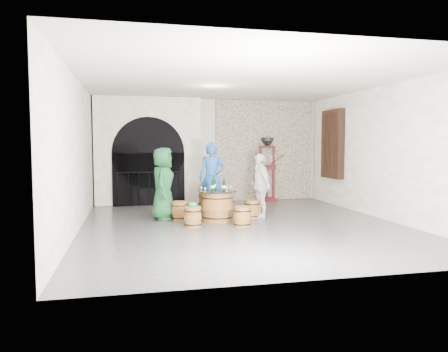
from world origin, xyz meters
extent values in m
plane|color=#303032|center=(0.00, 0.00, 0.00)|extent=(8.00, 8.00, 0.00)
plane|color=white|center=(0.00, 4.00, 1.60)|extent=(8.00, 0.00, 8.00)
plane|color=white|center=(0.00, -4.00, 1.60)|extent=(8.00, 0.00, 8.00)
plane|color=white|center=(-3.50, 0.00, 1.60)|extent=(0.00, 8.00, 8.00)
plane|color=white|center=(3.50, 0.00, 1.60)|extent=(0.00, 8.00, 8.00)
plane|color=beige|center=(0.00, 0.00, 3.20)|extent=(8.00, 8.00, 0.00)
cube|color=#B1A48D|center=(1.80, 3.94, 1.60)|extent=(3.20, 0.12, 3.18)
cube|color=white|center=(-1.90, 3.75, 1.60)|extent=(3.10, 0.50, 3.18)
cube|color=black|center=(-1.90, 3.48, 0.78)|extent=(2.10, 0.03, 1.55)
cylinder|color=black|center=(-1.90, 3.48, 1.55)|extent=(2.10, 0.03, 2.10)
cylinder|color=black|center=(-1.90, 3.42, 0.98)|extent=(1.79, 0.04, 0.04)
cylinder|color=black|center=(-2.79, 3.42, 0.49)|extent=(0.02, 0.02, 0.98)
cylinder|color=black|center=(-2.50, 3.42, 0.49)|extent=(0.02, 0.02, 0.98)
cylinder|color=black|center=(-2.20, 3.42, 0.49)|extent=(0.02, 0.02, 0.98)
cylinder|color=black|center=(-1.90, 3.42, 0.49)|extent=(0.02, 0.02, 0.98)
cylinder|color=black|center=(-1.60, 3.42, 0.49)|extent=(0.02, 0.02, 0.98)
cylinder|color=black|center=(-1.31, 3.42, 0.49)|extent=(0.02, 0.02, 0.98)
cylinder|color=black|center=(-1.01, 3.42, 0.49)|extent=(0.02, 0.02, 0.98)
cube|color=black|center=(3.39, 2.40, 1.80)|extent=(0.20, 1.10, 2.00)
cube|color=black|center=(3.34, 2.40, 1.80)|extent=(0.06, 0.88, 1.76)
cube|color=black|center=(3.37, 2.40, 1.80)|extent=(0.22, 0.92, 0.06)
cube|color=black|center=(3.37, 2.11, 1.80)|extent=(0.22, 0.06, 1.80)
cube|color=black|center=(3.37, 2.40, 1.80)|extent=(0.22, 0.06, 1.80)
cube|color=black|center=(3.37, 2.69, 1.80)|extent=(0.22, 0.06, 1.80)
cylinder|color=brown|center=(-0.44, 0.58, 0.33)|extent=(0.71, 0.71, 0.67)
cylinder|color=brown|center=(-0.44, 0.58, 0.33)|extent=(0.75, 0.75, 0.15)
torus|color=black|center=(-0.44, 0.58, 0.11)|extent=(0.76, 0.76, 0.02)
torus|color=black|center=(-0.44, 0.58, 0.56)|extent=(0.76, 0.76, 0.02)
cylinder|color=brown|center=(-0.44, 0.58, 0.68)|extent=(0.72, 0.72, 0.02)
cylinder|color=black|center=(-0.44, 0.58, 0.70)|extent=(0.92, 0.92, 0.01)
cylinder|color=brown|center=(-1.31, 0.86, 0.21)|extent=(0.36, 0.36, 0.43)
cylinder|color=brown|center=(-1.31, 0.86, 0.21)|extent=(0.39, 0.39, 0.09)
torus|color=black|center=(-1.31, 0.86, 0.07)|extent=(0.40, 0.40, 0.02)
torus|color=black|center=(-1.31, 0.86, 0.36)|extent=(0.40, 0.40, 0.02)
cylinder|color=brown|center=(-1.31, 0.86, 0.44)|extent=(0.37, 0.37, 0.02)
cylinder|color=brown|center=(-0.38, 1.49, 0.21)|extent=(0.36, 0.36, 0.43)
cylinder|color=brown|center=(-0.38, 1.49, 0.21)|extent=(0.39, 0.39, 0.09)
torus|color=black|center=(-0.38, 1.49, 0.07)|extent=(0.40, 0.40, 0.02)
torus|color=black|center=(-0.38, 1.49, 0.36)|extent=(0.40, 0.40, 0.02)
cylinder|color=brown|center=(-0.38, 1.49, 0.44)|extent=(0.37, 0.37, 0.02)
cylinder|color=brown|center=(0.45, 0.74, 0.21)|extent=(0.36, 0.36, 0.43)
cylinder|color=brown|center=(0.45, 0.74, 0.21)|extent=(0.39, 0.39, 0.09)
torus|color=black|center=(0.45, 0.74, 0.07)|extent=(0.40, 0.40, 0.02)
torus|color=black|center=(0.45, 0.74, 0.36)|extent=(0.40, 0.40, 0.02)
cylinder|color=brown|center=(0.45, 0.74, 0.44)|extent=(0.37, 0.37, 0.02)
cylinder|color=brown|center=(-0.06, -0.24, 0.21)|extent=(0.36, 0.36, 0.43)
cylinder|color=brown|center=(-0.06, -0.24, 0.21)|extent=(0.39, 0.39, 0.09)
torus|color=black|center=(-0.06, -0.24, 0.07)|extent=(0.40, 0.40, 0.02)
torus|color=black|center=(-0.06, -0.24, 0.36)|extent=(0.40, 0.40, 0.02)
cylinder|color=brown|center=(-0.06, -0.24, 0.44)|extent=(0.37, 0.37, 0.02)
cylinder|color=brown|center=(-1.11, -0.04, 0.21)|extent=(0.36, 0.36, 0.43)
cylinder|color=brown|center=(-1.11, -0.04, 0.21)|extent=(0.39, 0.39, 0.09)
torus|color=black|center=(-1.11, -0.04, 0.07)|extent=(0.40, 0.40, 0.02)
torus|color=black|center=(-1.11, -0.04, 0.36)|extent=(0.40, 0.40, 0.02)
cylinder|color=brown|center=(-1.11, -0.04, 0.44)|extent=(0.37, 0.37, 0.02)
ellipsoid|color=#0B813A|center=(-1.11, -0.04, 0.49)|extent=(0.19, 0.19, 0.11)
cylinder|color=#0B813A|center=(-1.03, -0.07, 0.45)|extent=(0.13, 0.13, 0.01)
imported|color=#12401F|center=(-1.68, 0.98, 0.86)|extent=(0.72, 0.95, 1.73)
imported|color=navy|center=(-0.38, 1.59, 0.93)|extent=(0.79, 0.66, 1.86)
imported|color=silver|center=(0.66, 0.78, 0.79)|extent=(0.52, 0.97, 1.57)
cylinder|color=black|center=(-0.56, 0.56, 0.82)|extent=(0.07, 0.07, 0.22)
cylinder|color=white|center=(-0.56, 0.56, 0.81)|extent=(0.08, 0.08, 0.06)
cone|color=black|center=(-0.56, 0.56, 0.95)|extent=(0.07, 0.07, 0.05)
cylinder|color=black|center=(-0.56, 0.56, 1.00)|extent=(0.03, 0.03, 0.07)
cylinder|color=black|center=(-0.31, 0.47, 0.82)|extent=(0.07, 0.07, 0.22)
cylinder|color=white|center=(-0.31, 0.47, 0.81)|extent=(0.08, 0.08, 0.06)
cone|color=black|center=(-0.31, 0.47, 0.95)|extent=(0.07, 0.07, 0.05)
cylinder|color=black|center=(-0.31, 0.47, 1.00)|extent=(0.03, 0.03, 0.07)
cylinder|color=black|center=(-0.48, 0.77, 0.82)|extent=(0.07, 0.07, 0.22)
cylinder|color=white|center=(-0.48, 0.77, 0.81)|extent=(0.08, 0.08, 0.06)
cone|color=black|center=(-0.48, 0.77, 0.95)|extent=(0.07, 0.07, 0.05)
cylinder|color=black|center=(-0.48, 0.77, 1.00)|extent=(0.03, 0.03, 0.07)
cylinder|color=brown|center=(-0.27, 3.04, 0.29)|extent=(0.42, 0.42, 0.59)
cylinder|color=brown|center=(-0.27, 3.04, 0.29)|extent=(0.45, 0.45, 0.13)
torus|color=black|center=(-0.27, 3.04, 0.09)|extent=(0.46, 0.46, 0.02)
torus|color=black|center=(-0.27, 3.04, 0.49)|extent=(0.46, 0.46, 0.02)
cylinder|color=brown|center=(-0.27, 3.04, 0.60)|extent=(0.42, 0.42, 0.02)
cube|color=#490C11|center=(1.79, 3.66, 0.05)|extent=(0.60, 0.51, 0.11)
cube|color=#490C11|center=(1.79, 3.66, 1.08)|extent=(0.53, 0.38, 0.13)
cube|color=#490C11|center=(1.79, 3.66, 1.71)|extent=(0.51, 0.19, 0.07)
cylinder|color=black|center=(1.79, 3.66, 0.63)|extent=(0.06, 0.06, 1.05)
cylinder|color=black|center=(1.79, 3.66, 1.95)|extent=(0.40, 0.40, 0.09)
cone|color=black|center=(1.79, 3.66, 1.82)|extent=(0.40, 0.40, 0.21)
cube|color=#490C11|center=(1.58, 3.68, 0.90)|extent=(0.08, 0.08, 1.69)
cube|color=#490C11|center=(2.00, 3.63, 0.90)|extent=(0.08, 0.08, 1.69)
cylinder|color=#490C11|center=(2.10, 3.57, 1.32)|extent=(0.45, 0.09, 0.33)
cube|color=silver|center=(2.05, 3.86, 1.35)|extent=(0.18, 0.10, 0.22)
camera|label=1|loc=(-2.42, -9.10, 1.80)|focal=34.00mm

